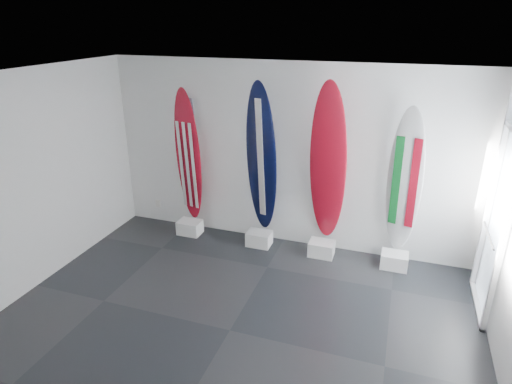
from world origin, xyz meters
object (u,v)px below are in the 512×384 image
at_px(surfboard_usa, 188,157).
at_px(surfboard_italy, 405,182).
at_px(surfboard_navy, 261,159).
at_px(surfboard_swiss, 328,164).

distance_m(surfboard_usa, surfboard_italy, 3.49).
height_order(surfboard_navy, surfboard_swiss, surfboard_swiss).
height_order(surfboard_usa, surfboard_navy, surfboard_navy).
relative_size(surfboard_swiss, surfboard_italy, 1.14).
relative_size(surfboard_navy, surfboard_italy, 1.11).
bearing_deg(surfboard_navy, surfboard_italy, 15.59).
bearing_deg(surfboard_italy, surfboard_swiss, -166.84).
bearing_deg(surfboard_italy, surfboard_navy, -166.84).
bearing_deg(surfboard_swiss, surfboard_navy, -171.84).
height_order(surfboard_swiss, surfboard_italy, surfboard_swiss).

